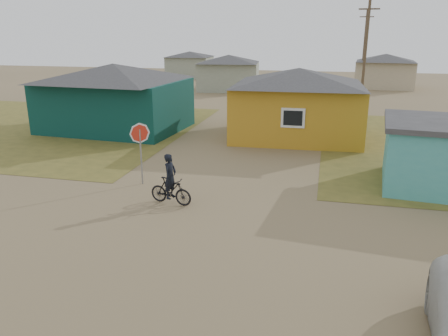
# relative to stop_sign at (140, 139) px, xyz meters

# --- Properties ---
(ground) EXTENTS (120.00, 120.00, 0.00)m
(ground) POSITION_rel_stop_sign_xyz_m (2.83, -4.27, -1.81)
(ground) COLOR olive
(grass_nw) EXTENTS (20.00, 18.00, 0.00)m
(grass_nw) POSITION_rel_stop_sign_xyz_m (-11.17, 8.73, -1.81)
(grass_nw) COLOR olive
(grass_nw) RESTS_ON ground
(house_teal) EXTENTS (8.93, 7.08, 4.00)m
(house_teal) POSITION_rel_stop_sign_xyz_m (-5.67, 9.23, 0.24)
(house_teal) COLOR #08302B
(house_teal) RESTS_ON ground
(house_yellow) EXTENTS (7.72, 6.76, 3.90)m
(house_yellow) POSITION_rel_stop_sign_xyz_m (5.33, 9.73, 0.19)
(house_yellow) COLOR #BC851C
(house_yellow) RESTS_ON ground
(house_pale_west) EXTENTS (7.04, 6.15, 3.60)m
(house_pale_west) POSITION_rel_stop_sign_xyz_m (-3.17, 29.73, 0.04)
(house_pale_west) COLOR gray
(house_pale_west) RESTS_ON ground
(house_beige_east) EXTENTS (6.95, 6.05, 3.60)m
(house_beige_east) POSITION_rel_stop_sign_xyz_m (12.83, 35.73, 0.04)
(house_beige_east) COLOR tan
(house_beige_east) RESTS_ON ground
(house_pale_north) EXTENTS (6.28, 5.81, 3.40)m
(house_pale_north) POSITION_rel_stop_sign_xyz_m (-11.17, 41.73, -0.06)
(house_pale_north) COLOR gray
(house_pale_north) RESTS_ON ground
(utility_pole_near) EXTENTS (1.40, 0.20, 8.00)m
(utility_pole_near) POSITION_rel_stop_sign_xyz_m (9.33, 17.73, 2.33)
(utility_pole_near) COLOR brown
(utility_pole_near) RESTS_ON ground
(utility_pole_far) EXTENTS (1.40, 0.20, 8.00)m
(utility_pole_far) POSITION_rel_stop_sign_xyz_m (10.33, 33.73, 2.33)
(utility_pole_far) COLOR brown
(utility_pole_far) RESTS_ON ground
(stop_sign) EXTENTS (0.77, 0.30, 2.47)m
(stop_sign) POSITION_rel_stop_sign_xyz_m (0.00, 0.00, 0.00)
(stop_sign) COLOR gray
(stop_sign) RESTS_ON ground
(cyclist) EXTENTS (1.66, 0.74, 1.81)m
(cyclist) POSITION_rel_stop_sign_xyz_m (1.84, -1.75, -1.15)
(cyclist) COLOR black
(cyclist) RESTS_ON ground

